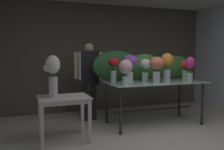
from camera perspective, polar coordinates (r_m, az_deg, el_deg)
name	(u,v)px	position (r m, az deg, el deg)	size (l,w,h in m)	color
ground_plane	(136,125)	(4.99, 5.62, -11.43)	(7.05, 7.05, 0.00)	beige
wall_back	(109,58)	(6.26, -0.61, 4.06)	(5.29, 0.12, 2.60)	#5B564C
display_table_glass	(154,88)	(4.96, 9.70, -2.91)	(1.93, 0.95, 0.86)	silver
side_table_white	(64,102)	(4.05, -11.07, -6.22)	(0.80, 0.59, 0.72)	silver
florist	(89,72)	(5.18, -5.33, 0.69)	(0.63, 0.24, 1.64)	#232328
foliage_backdrop	(147,67)	(5.24, 8.06, 1.93)	(2.29, 0.31, 0.61)	#28562D
vase_coral_tulips	(157,66)	(4.65, 10.23, 1.97)	(0.27, 0.27, 0.49)	silver
vase_crimson_peonies	(114,67)	(4.53, 0.37, 1.79)	(0.21, 0.21, 0.47)	silver
vase_blush_freesia	(126,69)	(4.32, 3.16, 1.38)	(0.25, 0.25, 0.45)	silver
vase_ivory_ranunculus	(145,68)	(4.88, 7.69, 1.71)	(0.23, 0.21, 0.45)	silver
vase_magenta_dahlias	(190,67)	(4.94, 17.60, 1.71)	(0.19, 0.17, 0.49)	silver
vase_scarlet_hydrangea	(185,68)	(5.25, 16.48, 1.55)	(0.22, 0.19, 0.42)	silver
vase_sunset_snapdragons	(167,64)	(4.89, 12.56, 2.38)	(0.25, 0.25, 0.56)	silver
vase_violet_stock	(130,64)	(4.75, 4.14, 2.57)	(0.30, 0.30, 0.53)	silver
vase_white_roses_tall	(53,73)	(3.96, -13.55, 0.44)	(0.26, 0.23, 0.66)	silver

